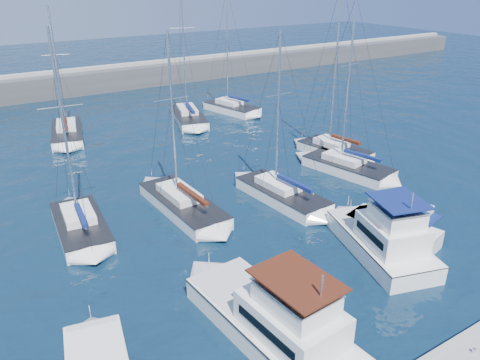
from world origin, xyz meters
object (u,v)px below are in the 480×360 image
sailboat_mid_e (334,150)px  sailboat_back_b (188,116)px  motor_yacht_stbd_inner (385,240)px  sailboat_mid_a (81,226)px  motor_yacht_stbd_outer (396,228)px  sailboat_mid_d (348,167)px  sailboat_back_a (67,133)px  sailboat_mid_c (282,194)px  sailboat_back_c (232,108)px  sailboat_mid_b (183,204)px  motor_yacht_port_inner (280,324)px

sailboat_mid_e → sailboat_back_b: 19.29m
motor_yacht_stbd_inner → sailboat_mid_a: size_ratio=0.64×
motor_yacht_stbd_outer → sailboat_mid_d: size_ratio=0.42×
sailboat_mid_d → sailboat_back_b: bearing=89.8°
sailboat_mid_e → sailboat_back_a: sailboat_mid_e is taller
sailboat_mid_a → sailboat_mid_d: 23.02m
sailboat_mid_c → sailboat_mid_a: bearing=162.2°
sailboat_back_b → motor_yacht_stbd_inner: bearing=-78.7°
sailboat_back_b → sailboat_mid_c: bearing=-82.3°
motor_yacht_stbd_inner → sailboat_mid_d: (7.56, 11.02, -0.61)m
sailboat_mid_e → sailboat_back_c: 18.47m
sailboat_mid_b → sailboat_back_c: 27.01m
motor_yacht_stbd_outer → sailboat_back_b: 31.97m
motor_yacht_stbd_inner → sailboat_mid_a: 20.12m
sailboat_mid_a → sailboat_mid_e: 24.86m
motor_yacht_port_inner → sailboat_mid_e: size_ratio=0.64×
motor_yacht_stbd_outer → sailboat_mid_a: 21.19m
sailboat_mid_a → motor_yacht_port_inner: bearing=-66.5°
motor_yacht_stbd_inner → sailboat_back_c: sailboat_back_c is taller
sailboat_mid_c → sailboat_back_c: sailboat_back_c is taller
sailboat_mid_a → sailboat_back_c: size_ratio=0.93×
sailboat_mid_e → sailboat_mid_d: bearing=-125.4°
motor_yacht_stbd_outer → sailboat_mid_d: 11.60m
motor_yacht_stbd_outer → sailboat_back_c: sailboat_back_c is taller
motor_yacht_stbd_outer → sailboat_mid_c: sailboat_mid_c is taller
sailboat_back_a → sailboat_back_b: bearing=7.6°
sailboat_mid_c → sailboat_back_c: (9.67, 23.58, 0.03)m
sailboat_mid_b → sailboat_back_a: sailboat_back_a is taller
motor_yacht_port_inner → sailboat_mid_a: sailboat_mid_a is taller
sailboat_mid_a → sailboat_back_b: size_ratio=0.82×
motor_yacht_stbd_outer → sailboat_mid_c: (-2.74, 8.81, -0.44)m
motor_yacht_stbd_inner → sailboat_mid_b: bearing=139.7°
sailboat_back_b → motor_yacht_stbd_outer: bearing=-75.2°
motor_yacht_stbd_outer → motor_yacht_stbd_inner: bearing=-171.5°
motor_yacht_stbd_inner → sailboat_mid_e: 17.53m
motor_yacht_port_inner → sailboat_back_a: sailboat_back_a is taller
motor_yacht_port_inner → sailboat_mid_a: bearing=104.3°
motor_yacht_stbd_outer → sailboat_mid_e: size_ratio=0.39×
sailboat_mid_d → sailboat_back_c: sailboat_mid_d is taller
sailboat_mid_b → sailboat_mid_c: size_ratio=1.01×
motor_yacht_stbd_inner → sailboat_back_b: (2.56, 32.81, -0.60)m
sailboat_mid_a → sailboat_mid_b: sailboat_mid_a is taller
sailboat_mid_b → sailboat_mid_d: (15.59, -1.19, 0.03)m
sailboat_back_b → sailboat_back_c: bearing=19.7°
sailboat_mid_b → sailboat_mid_d: size_ratio=0.88×
motor_yacht_stbd_outer → sailboat_mid_b: size_ratio=0.48×
motor_yacht_stbd_outer → sailboat_back_c: bearing=63.5°
motor_yacht_stbd_inner → sailboat_mid_c: 9.71m
sailboat_mid_e → sailboat_mid_a: bearing=175.0°
motor_yacht_port_inner → sailboat_mid_e: sailboat_mid_e is taller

